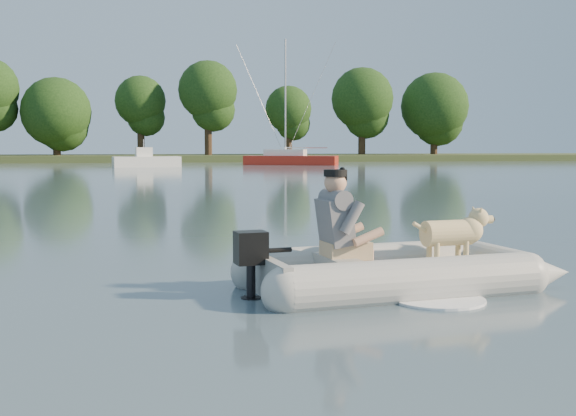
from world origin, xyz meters
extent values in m
plane|color=slate|center=(0.00, 0.00, 0.00)|extent=(160.00, 160.00, 0.00)
cube|color=#47512D|center=(0.00, 62.00, 0.25)|extent=(160.00, 12.00, 0.70)
cylinder|color=#332316|center=(-9.90, 61.33, 1.47)|extent=(0.70, 0.70, 2.94)
sphere|color=#2A4E1A|center=(-9.90, 61.33, 4.49)|extent=(6.27, 6.27, 6.27)
cylinder|color=#332316|center=(-2.42, 61.95, 1.84)|extent=(0.70, 0.70, 3.67)
sphere|color=#2A4E1A|center=(-2.42, 61.95, 5.61)|extent=(4.69, 4.69, 4.69)
cylinder|color=#332316|center=(3.70, 60.15, 2.15)|extent=(0.70, 0.70, 4.29)
sphere|color=#2A4E1A|center=(3.70, 60.15, 6.56)|extent=(5.43, 5.43, 5.43)
cylinder|color=#332316|center=(11.30, 60.43, 1.61)|extent=(0.70, 0.70, 3.21)
sphere|color=#2A4E1A|center=(11.30, 60.43, 4.91)|extent=(4.41, 4.41, 4.41)
cylinder|color=#332316|center=(18.70, 61.04, 1.97)|extent=(0.70, 0.70, 3.94)
sphere|color=#2A4E1A|center=(18.70, 61.04, 6.02)|extent=(6.03, 6.03, 6.03)
cylinder|color=#332316|center=(26.27, 61.31, 1.76)|extent=(0.70, 0.70, 3.52)
sphere|color=#2A4E1A|center=(26.27, 61.31, 5.37)|extent=(6.68, 6.68, 6.68)
cube|color=#A41F12|center=(9.05, 47.61, 0.27)|extent=(7.35, 4.67, 0.88)
cube|color=white|center=(8.64, 47.78, 0.93)|extent=(3.47, 2.65, 0.53)
cylinder|color=#A5A5AA|center=(8.64, 47.78, 5.13)|extent=(0.14, 0.14, 8.85)
camera|label=1|loc=(-1.56, -6.93, 1.55)|focal=45.00mm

